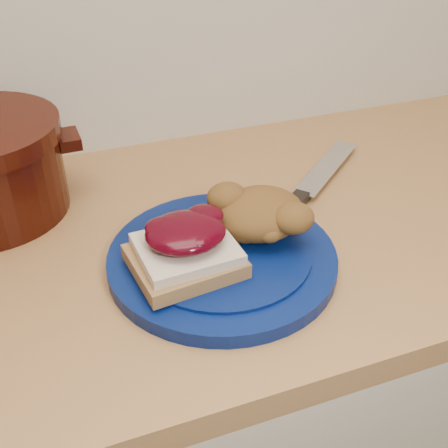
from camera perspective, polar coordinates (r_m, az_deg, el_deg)
name	(u,v)px	position (r m, az deg, el deg)	size (l,w,h in m)	color
base_cabinet	(192,436)	(1.14, -3.24, -20.73)	(4.00, 0.60, 0.86)	beige
plate	(222,259)	(0.73, -0.19, -3.57)	(0.30, 0.30, 0.02)	#051550
sandwich	(186,247)	(0.68, -3.93, -2.39)	(0.14, 0.12, 0.06)	olive
stuffing_mound	(260,213)	(0.74, 3.65, 1.08)	(0.12, 0.10, 0.06)	brown
chef_knife	(298,201)	(0.86, 7.55, 2.36)	(0.27, 0.23, 0.02)	black
butter_knife	(292,217)	(0.83, 6.91, 0.74)	(0.15, 0.01, 0.00)	silver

